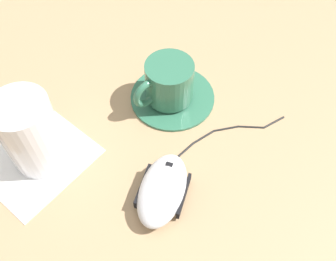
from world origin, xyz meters
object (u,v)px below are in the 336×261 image
(saucer, at_px, (173,96))
(drinking_glass, at_px, (31,133))
(computer_mouse, at_px, (163,190))
(coffee_cup, at_px, (168,82))

(saucer, relative_size, drinking_glass, 1.16)
(drinking_glass, bearing_deg, saucer, 164.39)
(computer_mouse, bearing_deg, saucer, -140.83)
(coffee_cup, height_order, computer_mouse, coffee_cup)
(saucer, xyz_separation_m, coffee_cup, (0.01, -0.00, 0.04))
(computer_mouse, height_order, drinking_glass, drinking_glass)
(computer_mouse, bearing_deg, drinking_glass, -65.47)
(coffee_cup, xyz_separation_m, computer_mouse, (0.12, 0.11, -0.02))
(coffee_cup, relative_size, drinking_glass, 0.90)
(coffee_cup, height_order, drinking_glass, drinking_glass)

